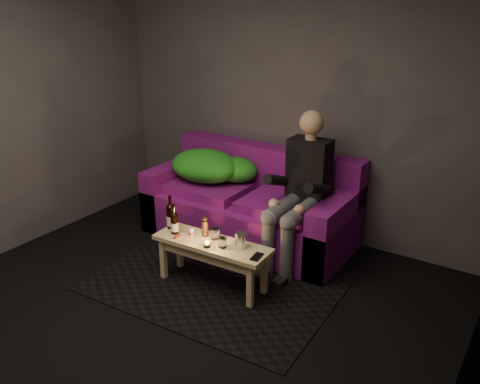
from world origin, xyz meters
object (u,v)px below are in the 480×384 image
object	(u,v)px
sofa	(251,207)
beer_bottle_a	(171,216)
person	(300,188)
beer_bottle_b	(174,223)
steel_cup	(241,240)
coffee_table	(212,250)

from	to	relation	value
sofa	beer_bottle_a	distance (m)	1.00
person	beer_bottle_b	world-z (taller)	person
beer_bottle_a	steel_cup	xyz separation A→B (m)	(0.71, 0.02, -0.05)
person	steel_cup	distance (m)	0.81
coffee_table	beer_bottle_b	xyz separation A→B (m)	(-0.36, -0.04, 0.17)
person	beer_bottle_a	bearing A→B (deg)	-137.08
sofa	steel_cup	world-z (taller)	sofa
person	steel_cup	bearing A→B (deg)	-100.04
coffee_table	steel_cup	bearing A→B (deg)	11.16
sofa	person	xyz separation A→B (m)	(0.61, -0.17, 0.39)
sofa	beer_bottle_a	xyz separation A→B (m)	(-0.23, -0.95, 0.20)
beer_bottle_b	steel_cup	size ratio (longest dim) A/B	2.07
beer_bottle_b	steel_cup	world-z (taller)	beer_bottle_b
sofa	beer_bottle_a	world-z (taller)	sofa
beer_bottle_a	beer_bottle_b	xyz separation A→B (m)	(0.10, -0.07, -0.01)
sofa	beer_bottle_b	xyz separation A→B (m)	(-0.13, -1.01, 0.19)
beer_bottle_a	person	bearing A→B (deg)	42.92
coffee_table	beer_bottle_b	size ratio (longest dim) A/B	3.87
coffee_table	beer_bottle_a	bearing A→B (deg)	176.56
sofa	coffee_table	xyz separation A→B (m)	(0.22, -0.97, 0.02)
sofa	person	distance (m)	0.74
coffee_table	steel_cup	xyz separation A→B (m)	(0.25, 0.05, 0.14)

